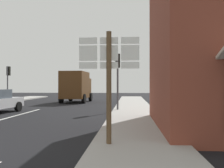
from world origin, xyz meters
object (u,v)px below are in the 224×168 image
delivery_truck (76,86)px  route_sign_post (109,75)px  traffic_light_near_right (118,69)px  traffic_light_far_left (8,76)px

delivery_truck → route_sign_post: size_ratio=1.58×
traffic_light_near_right → delivery_truck: bearing=118.6°
route_sign_post → traffic_light_far_left: bearing=123.6°
traffic_light_far_left → traffic_light_near_right: size_ratio=0.95×
route_sign_post → traffic_light_near_right: bearing=91.2°
route_sign_post → traffic_light_far_left: 20.77m
delivery_truck → traffic_light_far_left: bearing=-173.7°
delivery_truck → traffic_light_far_left: size_ratio=1.41×
route_sign_post → traffic_light_near_right: 9.68m
route_sign_post → delivery_truck: bearing=104.8°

